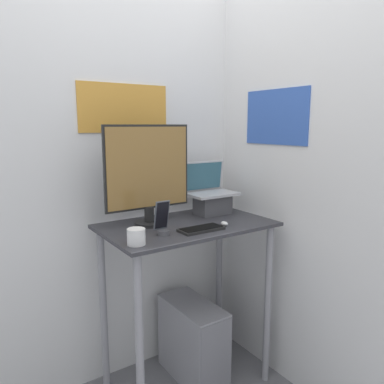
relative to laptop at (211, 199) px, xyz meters
name	(u,v)px	position (x,y,z in m)	size (l,w,h in m)	color
wall_back	(155,169)	(-0.26, 0.26, 0.18)	(6.00, 0.06, 2.60)	silver
wall_side_right	(296,173)	(0.30, -0.41, 0.18)	(0.06, 6.00, 2.60)	silver
desk	(187,258)	(-0.26, -0.12, -0.30)	(0.96, 0.58, 1.02)	#333338
laptop	(211,199)	(0.00, 0.00, 0.00)	(0.31, 0.22, 0.33)	#4C4C51
monitor	(148,175)	(-0.45, -0.02, 0.19)	(0.51, 0.17, 0.56)	black
keyboard	(201,229)	(-0.28, -0.28, -0.09)	(0.25, 0.11, 0.02)	black
mouse	(224,223)	(-0.11, -0.27, -0.09)	(0.03, 0.05, 0.02)	white
cell_phone	(162,223)	(-0.49, -0.24, -0.04)	(0.08, 0.07, 0.18)	#4C4C51
computer_tower	(193,341)	(-0.20, -0.09, -0.87)	(0.23, 0.49, 0.49)	gray
mug	(136,237)	(-0.67, -0.31, -0.06)	(0.09, 0.09, 0.08)	white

